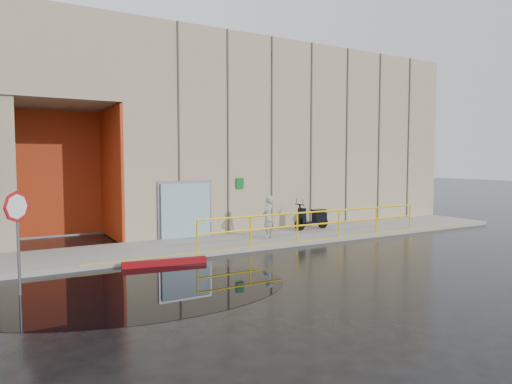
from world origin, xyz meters
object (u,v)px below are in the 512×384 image
Objects in this scene: scooter at (312,211)px; stop_sign at (17,219)px; person at (268,217)px; red_curb at (165,262)px.

stop_sign is at bearing -162.86° from scooter.
stop_sign is (-8.24, -2.87, 0.80)m from person.
red_curb is at bearing -15.33° from person.
scooter is at bearing 19.96° from red_curb.
red_curb is (-7.21, -2.62, -0.81)m from scooter.
stop_sign reaches higher than person.
scooter reaches higher than red_curb.
person reaches higher than scooter.
stop_sign reaches higher than red_curb.
person is 0.67× the size of stop_sign.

